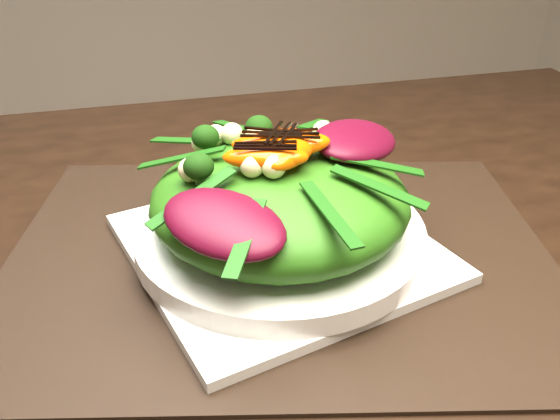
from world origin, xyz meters
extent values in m
cube|color=black|center=(0.00, 0.00, 0.73)|extent=(1.60, 0.90, 0.75)
cube|color=black|center=(0.19, 0.01, 0.75)|extent=(0.56, 0.47, 0.00)
cube|color=white|center=(0.19, 0.01, 0.76)|extent=(0.30, 0.30, 0.01)
cylinder|color=white|center=(0.19, 0.01, 0.77)|extent=(0.26, 0.26, 0.02)
ellipsoid|color=#2D6312|center=(0.19, 0.01, 0.81)|extent=(0.23, 0.23, 0.08)
ellipsoid|color=#410716|center=(0.26, 0.03, 0.85)|extent=(0.12, 0.11, 0.02)
ellipsoid|color=#FF4A04|center=(0.17, 0.01, 0.85)|extent=(0.07, 0.04, 0.02)
sphere|color=black|center=(0.12, 0.05, 0.85)|extent=(0.04, 0.04, 0.03)
sphere|color=#FBE6B0|center=(0.21, -0.05, 0.85)|extent=(0.02, 0.02, 0.02)
cube|color=black|center=(0.17, 0.01, 0.86)|extent=(0.04, 0.01, 0.00)
camera|label=1|loc=(0.08, -0.42, 1.05)|focal=38.00mm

